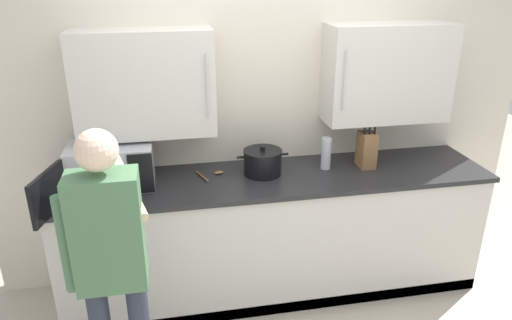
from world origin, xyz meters
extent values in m
cube|color=beige|center=(0.00, 1.28, 1.36)|extent=(4.07, 0.10, 2.73)
cube|color=beige|center=(-0.85, 1.07, 1.60)|extent=(0.90, 0.32, 0.69)
cylinder|color=#B7BABF|center=(-0.46, 0.89, 1.60)|extent=(0.01, 0.01, 0.41)
cube|color=beige|center=(0.85, 1.07, 1.60)|extent=(0.90, 0.32, 0.69)
cylinder|color=#B7BABF|center=(0.46, 0.89, 1.60)|extent=(0.01, 0.01, 0.41)
cube|color=beige|center=(0.00, 0.90, 0.46)|extent=(3.02, 0.63, 0.91)
cube|color=#232326|center=(0.00, 0.90, 0.93)|extent=(3.06, 0.67, 0.03)
cube|color=black|center=(0.00, 0.61, 0.04)|extent=(3.02, 0.04, 0.09)
cube|color=#B7BABF|center=(-1.11, 0.95, 1.09)|extent=(0.55, 0.34, 0.29)
cube|color=beige|center=(-1.18, 0.94, 1.09)|extent=(0.35, 0.29, 0.23)
cube|color=black|center=(-0.91, 0.77, 1.09)|extent=(0.15, 0.01, 0.27)
cube|color=black|center=(-1.43, 0.59, 1.09)|extent=(0.12, 0.39, 0.27)
cylinder|color=black|center=(-0.08, 0.95, 1.03)|extent=(0.27, 0.27, 0.16)
cylinder|color=black|center=(-0.08, 0.95, 1.12)|extent=(0.27, 0.27, 0.02)
cylinder|color=black|center=(-0.08, 0.95, 1.14)|extent=(0.04, 0.04, 0.03)
cylinder|color=black|center=(-0.24, 0.95, 1.08)|extent=(0.05, 0.02, 0.02)
cylinder|color=black|center=(0.07, 0.95, 1.08)|extent=(0.05, 0.02, 0.02)
cube|color=brown|center=(0.68, 0.94, 1.08)|extent=(0.11, 0.15, 0.26)
cylinder|color=black|center=(0.65, 0.92, 1.24)|extent=(0.02, 0.02, 0.08)
cylinder|color=black|center=(0.68, 0.92, 1.23)|extent=(0.02, 0.02, 0.05)
cylinder|color=black|center=(0.72, 0.92, 1.25)|extent=(0.02, 0.02, 0.08)
cylinder|color=#B7BABF|center=(0.38, 0.96, 1.05)|extent=(0.07, 0.07, 0.20)
cylinder|color=#B7BABF|center=(0.38, 0.96, 1.17)|extent=(0.07, 0.07, 0.03)
cylinder|color=brown|center=(-0.51, 0.97, 0.96)|extent=(0.08, 0.19, 0.01)
ellipsoid|color=brown|center=(-0.39, 1.01, 0.96)|extent=(0.08, 0.06, 0.02)
cube|color=#47704C|center=(-1.04, 0.04, 1.12)|extent=(0.34, 0.20, 0.61)
sphere|color=beige|center=(-1.04, 0.04, 1.54)|extent=(0.20, 0.20, 0.20)
cylinder|color=beige|center=(-0.97, 0.31, 1.27)|extent=(0.26, 0.58, 0.26)
cylinder|color=#47704C|center=(-1.24, 0.04, 1.07)|extent=(0.07, 0.07, 0.52)
camera|label=1|loc=(-0.71, -2.06, 2.32)|focal=33.28mm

